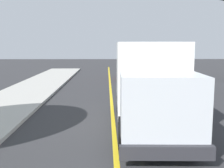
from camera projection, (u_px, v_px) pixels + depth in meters
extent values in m
cube|color=gold|center=(113.00, 123.00, 11.03)|extent=(0.16, 56.00, 0.01)
cube|color=silver|center=(147.00, 75.00, 11.25)|extent=(2.54, 5.06, 2.60)
cube|color=silver|center=(161.00, 103.00, 7.85)|extent=(2.33, 2.06, 1.70)
cube|color=#1E2D3D|center=(167.00, 96.00, 6.90)|extent=(2.04, 0.14, 0.75)
cube|color=#2D2D33|center=(167.00, 153.00, 6.92)|extent=(2.40, 0.27, 0.36)
cylinder|color=black|center=(194.00, 133.00, 8.17)|extent=(0.33, 1.01, 1.00)
cylinder|color=black|center=(123.00, 133.00, 8.19)|extent=(0.33, 1.01, 1.00)
cylinder|color=black|center=(166.00, 102.00, 12.68)|extent=(0.33, 1.01, 1.00)
cylinder|color=black|center=(120.00, 102.00, 12.69)|extent=(0.33, 1.01, 1.00)
cube|color=#4C564C|center=(147.00, 83.00, 17.75)|extent=(1.88, 4.43, 0.76)
cube|color=#1E2D3D|center=(147.00, 72.00, 17.80)|extent=(1.62, 1.83, 0.64)
cylinder|color=black|center=(164.00, 92.00, 16.43)|extent=(0.23, 0.64, 0.64)
cylinder|color=black|center=(138.00, 92.00, 16.38)|extent=(0.23, 0.64, 0.64)
cylinder|color=black|center=(155.00, 85.00, 19.22)|extent=(0.23, 0.64, 0.64)
cylinder|color=black|center=(133.00, 85.00, 19.16)|extent=(0.23, 0.64, 0.64)
cube|color=maroon|center=(132.00, 72.00, 24.98)|extent=(1.94, 4.45, 0.76)
cube|color=#1E2D3D|center=(132.00, 64.00, 25.03)|extent=(1.64, 1.85, 0.64)
cylinder|color=black|center=(143.00, 77.00, 23.68)|extent=(0.24, 0.65, 0.64)
cylinder|color=black|center=(124.00, 78.00, 23.60)|extent=(0.24, 0.65, 0.64)
cylinder|color=black|center=(138.00, 74.00, 26.46)|extent=(0.24, 0.65, 0.64)
cylinder|color=black|center=(122.00, 74.00, 26.38)|extent=(0.24, 0.65, 0.64)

